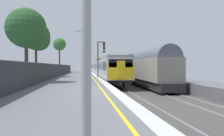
{
  "coord_description": "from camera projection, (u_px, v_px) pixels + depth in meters",
  "views": [
    {
      "loc": [
        -1.5,
        -13.49,
        1.52
      ],
      "look_at": [
        1.25,
        7.34,
        1.35
      ],
      "focal_mm": 33.99,
      "sensor_mm": 36.0,
      "label": 1
    }
  ],
  "objects": [
    {
      "name": "background_tree_right",
      "position": [
        25.0,
        30.0,
        20.16
      ],
      "size": [
        3.79,
        3.79,
        7.04
      ],
      "color": "#473323",
      "rests_on": "ground"
    },
    {
      "name": "platform_back_fence",
      "position": [
        19.0,
        76.0,
        12.87
      ],
      "size": [
        0.07,
        99.0,
        1.83
      ],
      "color": "#282B2D",
      "rests_on": "ground"
    },
    {
      "name": "background_tree_centre",
      "position": [
        60.0,
        45.0,
        48.72
      ],
      "size": [
        2.93,
        2.93,
        8.07
      ],
      "color": "#473323",
      "rests_on": "ground"
    },
    {
      "name": "background_tree_left",
      "position": [
        37.0,
        37.0,
        30.3
      ],
      "size": [
        4.01,
        4.01,
        7.84
      ],
      "color": "#473323",
      "rests_on": "ground"
    },
    {
      "name": "commuter_train_at_platform",
      "position": [
        99.0,
        67.0,
        51.47
      ],
      "size": [
        2.83,
        62.2,
        3.81
      ],
      "color": "#B7B7BC",
      "rests_on": "ground"
    },
    {
      "name": "ground",
      "position": [
        147.0,
        99.0,
        13.94
      ],
      "size": [
        17.4,
        110.0,
        1.21
      ],
      "color": "slate"
    },
    {
      "name": "signal_gantry",
      "position": [
        100.0,
        55.0,
        28.7
      ],
      "size": [
        1.1,
        0.24,
        4.87
      ],
      "color": "#47474C",
      "rests_on": "ground"
    },
    {
      "name": "platform_lamp_mid",
      "position": [
        84.0,
        51.0,
        22.79
      ],
      "size": [
        2.0,
        0.2,
        5.42
      ],
      "color": "#93999E",
      "rests_on": "ground"
    },
    {
      "name": "speed_limit_sign",
      "position": [
        98.0,
        65.0,
        26.53
      ],
      "size": [
        0.59,
        0.08,
        2.73
      ],
      "color": "#59595B",
      "rests_on": "ground"
    },
    {
      "name": "freight_train_adjacent_track",
      "position": [
        135.0,
        67.0,
        31.82
      ],
      "size": [
        2.6,
        27.7,
        4.47
      ],
      "color": "#232326",
      "rests_on": "ground"
    }
  ]
}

